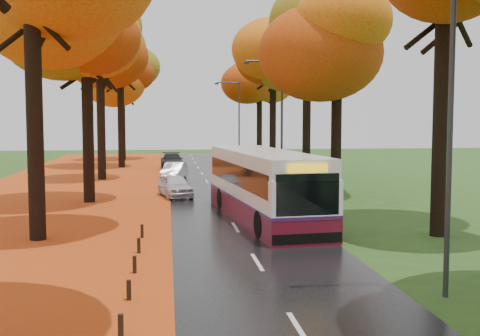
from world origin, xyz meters
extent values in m
cube|color=black|center=(0.00, 25.00, 0.02)|extent=(6.50, 90.00, 0.04)
cube|color=silver|center=(0.00, 25.00, 0.04)|extent=(0.12, 90.00, 0.01)
cube|color=#95280D|center=(-9.00, 25.00, 0.01)|extent=(12.00, 90.00, 0.02)
cube|color=#D95816|center=(-3.05, 25.00, 0.04)|extent=(0.90, 90.00, 0.01)
cylinder|color=black|center=(-7.50, 16.50, 4.58)|extent=(0.60, 0.60, 9.15)
cylinder|color=black|center=(-6.90, 26.50, 4.00)|extent=(0.60, 0.60, 8.00)
ellipsoid|color=orange|center=(-6.90, 26.50, 9.00)|extent=(9.20, 9.20, 7.18)
cylinder|color=black|center=(-7.50, 38.50, 4.29)|extent=(0.60, 0.60, 8.58)
ellipsoid|color=orange|center=(-7.50, 38.50, 9.65)|extent=(8.00, 8.00, 6.24)
cylinder|color=black|center=(-6.90, 49.50, 4.58)|extent=(0.60, 0.60, 9.15)
ellipsoid|color=orange|center=(-6.90, 49.50, 10.30)|extent=(9.20, 9.20, 7.18)
cylinder|color=black|center=(-7.50, 59.50, 4.00)|extent=(0.60, 0.60, 8.00)
ellipsoid|color=orange|center=(-7.50, 59.50, 9.00)|extent=(8.00, 8.00, 6.24)
cylinder|color=black|center=(7.50, 15.50, 4.61)|extent=(0.60, 0.60, 9.22)
cylinder|color=black|center=(6.90, 27.50, 4.10)|extent=(0.60, 0.60, 8.19)
ellipsoid|color=#BC500E|center=(6.90, 27.50, 9.22)|extent=(9.20, 9.20, 7.18)
cylinder|color=black|center=(7.50, 37.50, 4.35)|extent=(0.60, 0.60, 8.70)
ellipsoid|color=#BC500E|center=(7.50, 37.50, 9.79)|extent=(8.20, 8.20, 6.40)
cylinder|color=black|center=(6.90, 48.50, 4.61)|extent=(0.60, 0.60, 9.22)
ellipsoid|color=#BC500E|center=(6.90, 48.50, 10.37)|extent=(9.20, 9.20, 7.18)
cylinder|color=black|center=(7.50, 60.50, 4.10)|extent=(0.60, 0.60, 8.19)
ellipsoid|color=#BC500E|center=(7.50, 60.50, 9.22)|extent=(8.20, 8.20, 6.40)
cube|color=black|center=(-3.70, 6.00, 0.26)|extent=(0.11, 0.11, 0.52)
cube|color=black|center=(-3.70, 8.60, 0.26)|extent=(0.11, 0.11, 0.52)
cube|color=black|center=(-3.70, 11.20, 0.26)|extent=(0.11, 0.11, 0.52)
cube|color=black|center=(-3.70, 13.80, 0.26)|extent=(0.11, 0.11, 0.52)
cube|color=black|center=(-3.70, 16.40, 0.26)|extent=(0.11, 0.11, 0.52)
cylinder|color=#333538|center=(4.20, 8.00, 4.00)|extent=(0.14, 0.14, 8.00)
cylinder|color=#333538|center=(4.20, 30.00, 4.00)|extent=(0.14, 0.14, 8.00)
cylinder|color=#333538|center=(3.10, 30.00, 7.90)|extent=(2.20, 0.11, 0.11)
cube|color=#333538|center=(2.00, 30.00, 7.78)|extent=(0.35, 0.18, 0.14)
cylinder|color=#333538|center=(4.20, 52.00, 4.00)|extent=(0.14, 0.14, 8.00)
cylinder|color=#333538|center=(3.10, 52.00, 7.90)|extent=(2.20, 0.11, 0.11)
cube|color=#333538|center=(2.00, 52.00, 7.78)|extent=(0.35, 0.18, 0.14)
cube|color=#5C0E1F|center=(1.43, 19.64, 0.51)|extent=(3.83, 11.65, 0.94)
cube|color=white|center=(1.43, 19.64, 1.65)|extent=(3.83, 11.65, 1.35)
cube|color=white|center=(1.43, 19.64, 2.69)|extent=(3.75, 11.42, 0.73)
cube|color=#3B164E|center=(1.43, 19.64, 1.03)|extent=(3.85, 11.68, 0.12)
cube|color=black|center=(1.43, 19.64, 2.07)|extent=(3.76, 10.75, 0.88)
cube|color=black|center=(2.05, 13.98, 1.86)|extent=(2.28, 0.31, 1.46)
cube|color=yellow|center=(2.05, 13.98, 2.76)|extent=(1.43, 0.22, 0.29)
cube|color=black|center=(2.05, 14.00, 0.33)|extent=(2.55, 0.40, 0.36)
cylinder|color=black|center=(0.68, 15.64, 0.56)|extent=(0.40, 1.07, 1.04)
cylinder|color=black|center=(3.03, 15.90, 0.56)|extent=(0.40, 1.07, 1.04)
cylinder|color=black|center=(-0.12, 22.92, 0.56)|extent=(0.40, 1.07, 1.04)
cylinder|color=black|center=(2.23, 23.18, 0.56)|extent=(0.40, 1.07, 1.04)
imported|color=silver|center=(-2.32, 27.83, 0.67)|extent=(2.24, 3.94, 1.26)
imported|color=#ABADB3|center=(-2.26, 37.34, 0.67)|extent=(2.13, 4.02, 1.26)
imported|color=black|center=(-2.35, 47.09, 0.73)|extent=(2.06, 4.81, 1.38)
camera|label=1|loc=(-2.72, -6.09, 4.49)|focal=45.00mm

